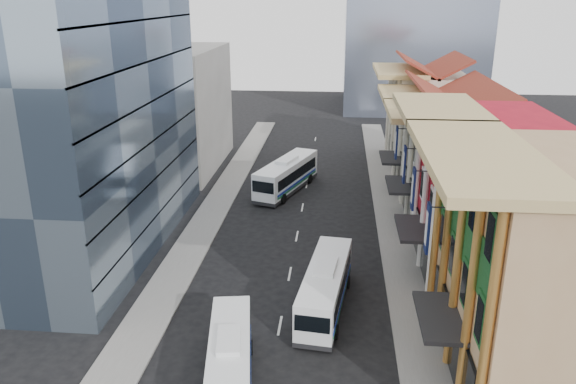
# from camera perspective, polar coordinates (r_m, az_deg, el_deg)

# --- Properties ---
(sidewalk_right) EXTENTS (3.00, 90.00, 0.15)m
(sidewalk_right) POSITION_cam_1_polar(r_m,az_deg,el_deg) (48.78, 10.95, -4.71)
(sidewalk_right) COLOR slate
(sidewalk_right) RESTS_ON ground
(sidewalk_left) EXTENTS (3.00, 90.00, 0.15)m
(sidewalk_left) POSITION_cam_1_polar(r_m,az_deg,el_deg) (49.92, -8.89, -4.01)
(sidewalk_left) COLOR slate
(sidewalk_left) RESTS_ON ground
(shophouse_tan) EXTENTS (8.00, 14.00, 12.00)m
(shophouse_tan) POSITION_cam_1_polar(r_m,az_deg,el_deg) (32.41, 24.16, -7.41)
(shophouse_tan) COLOR tan
(shophouse_tan) RESTS_ON ground
(shophouse_red) EXTENTS (8.00, 10.00, 12.00)m
(shophouse_red) POSITION_cam_1_polar(r_m,az_deg,el_deg) (43.03, 19.35, -0.30)
(shophouse_red) COLOR #A91321
(shophouse_red) RESTS_ON ground
(shophouse_cream_near) EXTENTS (8.00, 9.00, 10.00)m
(shophouse_cream_near) POSITION_cam_1_polar(r_m,az_deg,el_deg) (52.14, 16.88, 2.15)
(shophouse_cream_near) COLOR beige
(shophouse_cream_near) RESTS_ON ground
(shophouse_cream_mid) EXTENTS (8.00, 9.00, 10.00)m
(shophouse_cream_mid) POSITION_cam_1_polar(r_m,az_deg,el_deg) (60.66, 15.30, 4.65)
(shophouse_cream_mid) COLOR beige
(shophouse_cream_mid) RESTS_ON ground
(shophouse_cream_far) EXTENTS (8.00, 12.00, 11.00)m
(shophouse_cream_far) POSITION_cam_1_polar(r_m,az_deg,el_deg) (70.64, 13.96, 7.20)
(shophouse_cream_far) COLOR beige
(shophouse_cream_far) RESTS_ON ground
(office_tower) EXTENTS (12.00, 26.00, 30.00)m
(office_tower) POSITION_cam_1_polar(r_m,az_deg,el_deg) (46.34, -21.28, 12.29)
(office_tower) COLOR #405166
(office_tower) RESTS_ON ground
(office_block_far) EXTENTS (10.00, 18.00, 14.00)m
(office_block_far) POSITION_cam_1_polar(r_m,az_deg,el_deg) (68.40, -11.36, 8.29)
(office_block_far) COLOR gray
(office_block_far) RESTS_ON ground
(bus_left_near) EXTENTS (3.67, 9.71, 3.04)m
(bus_left_near) POSITION_cam_1_polar(r_m,az_deg,el_deg) (30.82, -5.95, -16.81)
(bus_left_near) COLOR white
(bus_left_near) RESTS_ON ground
(bus_left_far) EXTENTS (6.15, 11.59, 3.64)m
(bus_left_far) POSITION_cam_1_polar(r_m,az_deg,el_deg) (59.18, -0.13, 1.79)
(bus_left_far) COLOR white
(bus_left_far) RESTS_ON ground
(bus_right) EXTENTS (3.61, 10.44, 3.28)m
(bus_right) POSITION_cam_1_polar(r_m,az_deg,el_deg) (37.36, 3.82, -9.53)
(bus_right) COLOR white
(bus_right) RESTS_ON ground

